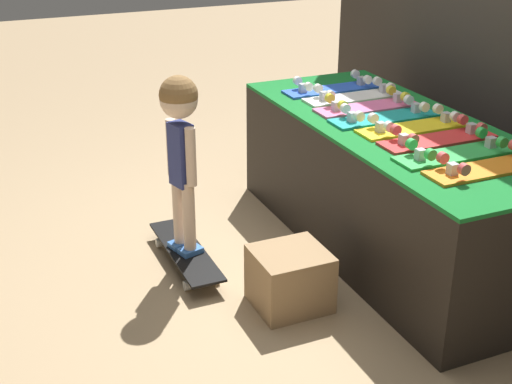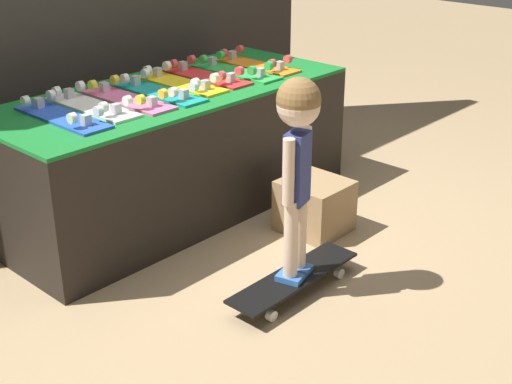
% 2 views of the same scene
% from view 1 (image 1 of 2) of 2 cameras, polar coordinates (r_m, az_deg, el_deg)
% --- Properties ---
extents(ground_plane, '(16.00, 16.00, 0.00)m').
position_cam_1_polar(ground_plane, '(3.93, 4.40, -5.62)').
color(ground_plane, tan).
extents(display_rack, '(2.13, 0.87, 0.73)m').
position_cam_1_polar(display_rack, '(4.01, 10.93, 0.41)').
color(display_rack, black).
rests_on(display_rack, ground_plane).
extents(skateboard_blue_on_rack, '(0.18, 0.62, 0.09)m').
position_cam_1_polar(skateboard_blue_on_rack, '(4.44, 6.13, 8.32)').
color(skateboard_blue_on_rack, blue).
rests_on(skateboard_blue_on_rack, display_rack).
extents(skateboard_white_on_rack, '(0.18, 0.62, 0.09)m').
position_cam_1_polar(skateboard_white_on_rack, '(4.29, 7.86, 7.67)').
color(skateboard_white_on_rack, white).
rests_on(skateboard_white_on_rack, display_rack).
extents(skateboard_pink_on_rack, '(0.18, 0.62, 0.09)m').
position_cam_1_polar(skateboard_pink_on_rack, '(4.11, 8.89, 6.87)').
color(skateboard_pink_on_rack, pink).
rests_on(skateboard_pink_on_rack, display_rack).
extents(skateboard_teal_on_rack, '(0.18, 0.62, 0.09)m').
position_cam_1_polar(skateboard_teal_on_rack, '(3.94, 10.23, 6.02)').
color(skateboard_teal_on_rack, teal).
rests_on(skateboard_teal_on_rack, display_rack).
extents(skateboard_yellow_on_rack, '(0.18, 0.62, 0.09)m').
position_cam_1_polar(skateboard_yellow_on_rack, '(3.81, 12.49, 5.20)').
color(skateboard_yellow_on_rack, yellow).
rests_on(skateboard_yellow_on_rack, display_rack).
extents(skateboard_red_on_rack, '(0.18, 0.62, 0.09)m').
position_cam_1_polar(skateboard_red_on_rack, '(3.66, 14.35, 4.24)').
color(skateboard_red_on_rack, red).
rests_on(skateboard_red_on_rack, display_rack).
extents(skateboard_green_on_rack, '(0.18, 0.62, 0.09)m').
position_cam_1_polar(skateboard_green_on_rack, '(3.48, 15.70, 3.08)').
color(skateboard_green_on_rack, green).
rests_on(skateboard_green_on_rack, display_rack).
extents(skateboard_orange_on_rack, '(0.18, 0.62, 0.09)m').
position_cam_1_polar(skateboard_orange_on_rack, '(3.35, 18.14, 1.97)').
color(skateboard_orange_on_rack, orange).
rests_on(skateboard_orange_on_rack, display_rack).
extents(skateboard_on_floor, '(0.76, 0.19, 0.09)m').
position_cam_1_polar(skateboard_on_floor, '(3.88, -5.64, -4.81)').
color(skateboard_on_floor, black).
rests_on(skateboard_on_floor, ground_plane).
extents(child, '(0.22, 0.19, 0.96)m').
position_cam_1_polar(child, '(3.60, -6.08, 4.82)').
color(child, '#3870C6').
rests_on(child, skateboard_on_floor).
extents(storage_box, '(0.33, 0.35, 0.29)m').
position_cam_1_polar(storage_box, '(3.49, 2.73, -6.94)').
color(storage_box, '#A37F56').
rests_on(storage_box, ground_plane).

